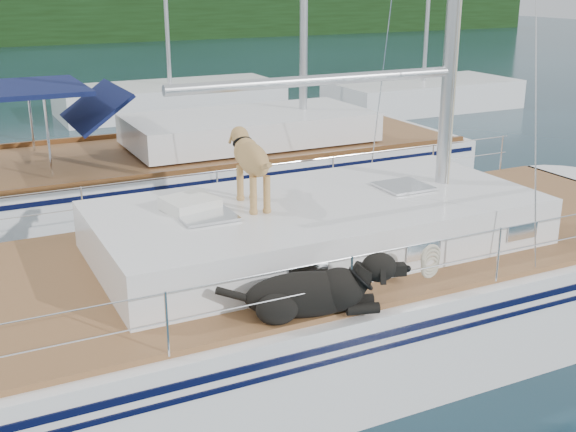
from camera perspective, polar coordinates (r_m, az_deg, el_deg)
ground at (r=8.85m, az=-2.37°, el=-10.71°), size 120.00×120.00×0.00m
main_sailboat at (r=8.57m, az=-1.86°, el=-6.65°), size 12.00×3.93×14.01m
neighbor_sailboat at (r=14.30m, az=-7.00°, el=3.34°), size 11.00×3.50×13.30m
bg_boat_center at (r=24.46m, az=-9.26°, el=9.08°), size 7.20×3.00×11.65m
bg_boat_east at (r=25.43m, az=10.60°, el=9.37°), size 6.40×3.00×11.65m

